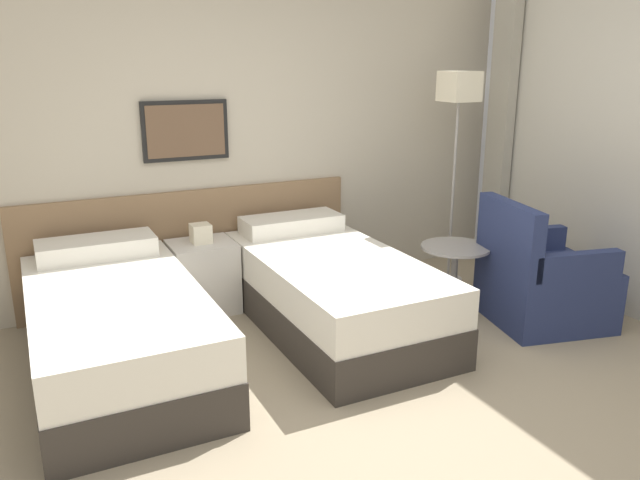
{
  "coord_description": "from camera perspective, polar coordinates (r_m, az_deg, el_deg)",
  "views": [
    {
      "loc": [
        -1.63,
        -2.4,
        1.83
      ],
      "look_at": [
        0.12,
        1.18,
        0.68
      ],
      "focal_mm": 35.0,
      "sensor_mm": 36.0,
      "label": 1
    }
  ],
  "objects": [
    {
      "name": "floor_lamp",
      "position": [
        5.21,
        12.53,
        12.08
      ],
      "size": [
        0.26,
        0.26,
        1.74
      ],
      "color": "#9E9993",
      "rests_on": "ground_plane"
    },
    {
      "name": "ground_plane",
      "position": [
        3.43,
        7.14,
        -16.22
      ],
      "size": [
        16.0,
        16.0,
        0.0
      ],
      "primitive_type": "plane",
      "color": "gray"
    },
    {
      "name": "bed_near_window",
      "position": [
        4.39,
        1.12,
        -4.61
      ],
      "size": [
        0.97,
        1.91,
        0.66
      ],
      "color": "#332D28",
      "rests_on": "ground_plane"
    },
    {
      "name": "nightstand",
      "position": [
        4.75,
        -10.64,
        -3.21
      ],
      "size": [
        0.47,
        0.41,
        0.67
      ],
      "color": "beige",
      "rests_on": "ground_plane"
    },
    {
      "name": "wall_headboard",
      "position": [
        4.95,
        -7.2,
        9.92
      ],
      "size": [
        10.0,
        0.1,
        2.7
      ],
      "color": "#B7AD99",
      "rests_on": "ground_plane"
    },
    {
      "name": "armchair",
      "position": [
        4.75,
        19.58,
        -3.75
      ],
      "size": [
        0.9,
        0.88,
        0.9
      ],
      "rotation": [
        0.0,
        0.0,
        1.35
      ],
      "color": "navy",
      "rests_on": "ground_plane"
    },
    {
      "name": "side_table",
      "position": [
        4.73,
        12.2,
        -2.25
      ],
      "size": [
        0.51,
        0.51,
        0.51
      ],
      "color": "gray",
      "rests_on": "ground_plane"
    },
    {
      "name": "bed_near_door",
      "position": [
        3.99,
        -18.05,
        -7.68
      ],
      "size": [
        0.97,
        1.91,
        0.66
      ],
      "color": "#332D28",
      "rests_on": "ground_plane"
    }
  ]
}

